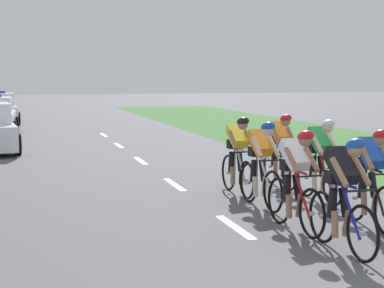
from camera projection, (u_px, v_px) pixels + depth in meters
grass_verge at (365, 150)px, 19.90m from camera, size 7.00×60.00×0.01m
lane_markings_centre at (174, 184)px, 13.64m from camera, size 0.14×25.60×0.01m
cyclist_lead at (343, 193)px, 8.31m from camera, size 0.43×1.72×1.56m
cyclist_third at (296, 179)px, 9.46m from camera, size 0.44×1.72×1.56m
cyclist_fourth at (371, 177)px, 9.66m from camera, size 0.43×1.72×1.56m
cyclist_fifth at (261, 163)px, 11.16m from camera, size 0.44×1.72×1.56m
cyclist_sixth at (320, 159)px, 11.71m from camera, size 0.43×1.72×1.56m
cyclist_seventh at (238, 155)px, 12.38m from camera, size 0.42×1.72×1.56m
cyclist_eighth at (280, 149)px, 13.26m from camera, size 0.42×1.72×1.56m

